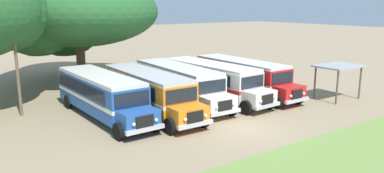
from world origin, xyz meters
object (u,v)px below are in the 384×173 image
parked_bus_slot_0 (102,93)px  parked_bus_slot_1 (148,90)px  parked_bus_slot_4 (243,75)px  broad_shade_tree (73,11)px  utility_pole (17,66)px  waiting_shelter (339,69)px  parked_bus_slot_2 (179,82)px  parked_bus_slot_3 (212,79)px

parked_bus_slot_0 → parked_bus_slot_1: 3.14m
parked_bus_slot_0 → parked_bus_slot_4: 12.18m
broad_shade_tree → utility_pole: (-7.09, -10.12, -3.36)m
parked_bus_slot_1 → waiting_shelter: bearing=70.0°
parked_bus_slot_0 → waiting_shelter: bearing=68.3°
broad_shade_tree → parked_bus_slot_2: bearing=-74.9°
parked_bus_slot_2 → parked_bus_slot_3: bearing=84.0°
parked_bus_slot_3 → utility_pole: (-13.53, 3.50, 1.80)m
utility_pole → parked_bus_slot_4: bearing=-12.3°
parked_bus_slot_0 → parked_bus_slot_2: same height
parked_bus_slot_1 → parked_bus_slot_2: (3.16, 0.95, 0.00)m
parked_bus_slot_2 → broad_shade_tree: bearing=-163.0°
parked_bus_slot_3 → waiting_shelter: size_ratio=3.03×
parked_bus_slot_3 → broad_shade_tree: size_ratio=0.64×
parked_bus_slot_1 → parked_bus_slot_0: bearing=-105.8°
parked_bus_slot_3 → parked_bus_slot_4: size_ratio=1.01×
waiting_shelter → parked_bus_slot_4: bearing=131.4°
parked_bus_slot_4 → waiting_shelter: size_ratio=3.01×
parked_bus_slot_1 → parked_bus_slot_3: (6.02, 0.55, 0.00)m
parked_bus_slot_4 → parked_bus_slot_3: bearing=-92.9°
parked_bus_slot_4 → utility_pole: size_ratio=1.72×
parked_bus_slot_4 → parked_bus_slot_0: bearing=-92.5°
waiting_shelter → utility_pole: bearing=156.8°
parked_bus_slot_0 → utility_pole: (-4.49, 3.18, 1.80)m
parked_bus_slot_1 → parked_bus_slot_3: same height
parked_bus_slot_4 → waiting_shelter: (4.96, -5.63, 0.87)m
parked_bus_slot_4 → utility_pole: (-16.66, 3.64, 1.80)m
parked_bus_slot_3 → parked_bus_slot_4: (3.13, -0.14, 0.00)m
parked_bus_slot_1 → broad_shade_tree: 15.09m
parked_bus_slot_4 → waiting_shelter: 7.55m
parked_bus_slot_2 → parked_bus_slot_4: (6.00, -0.55, 0.00)m
parked_bus_slot_3 → waiting_shelter: bearing=51.1°
waiting_shelter → parked_bus_slot_0: bearing=160.4°
parked_bus_slot_4 → utility_pole: bearing=-102.6°
parked_bus_slot_2 → parked_bus_slot_4: size_ratio=1.00×
utility_pole → parked_bus_slot_2: bearing=-16.2°
parked_bus_slot_1 → utility_pole: bearing=-118.0°
parked_bus_slot_2 → broad_shade_tree: (-3.57, 13.22, 5.16)m
parked_bus_slot_3 → parked_bus_slot_4: 3.13m
parked_bus_slot_0 → parked_bus_slot_3: 9.05m
parked_bus_slot_0 → parked_bus_slot_1: bearing=71.8°
parked_bus_slot_3 → utility_pole: bearing=-107.9°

